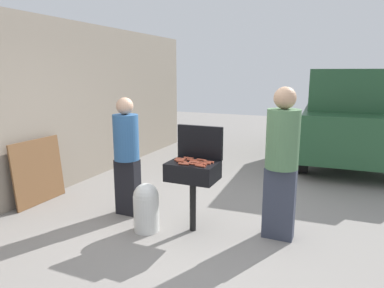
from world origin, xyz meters
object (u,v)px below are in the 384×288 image
(hot_dog_8, at_px, (184,164))
(hot_dog_12, at_px, (180,160))
(hot_dog_6, at_px, (205,163))
(hot_dog_13, at_px, (209,162))
(hot_dog_3, at_px, (198,165))
(person_left, at_px, (127,152))
(parked_minivan, at_px, (351,115))
(bbq_grill, at_px, (193,173))
(hot_dog_0, at_px, (200,166))
(hot_dog_10, at_px, (189,163))
(hot_dog_7, at_px, (195,161))
(hot_dog_5, at_px, (195,162))
(leaning_board, at_px, (38,172))
(hot_dog_14, at_px, (192,160))
(person_right, at_px, (282,159))
(hot_dog_9, at_px, (181,159))
(hot_dog_2, at_px, (202,164))
(hot_dog_1, at_px, (202,160))
(hot_dog_4, at_px, (189,158))
(hot_dog_11, at_px, (182,161))
(propane_tank, at_px, (146,206))

(hot_dog_8, xyz_separation_m, hot_dog_12, (-0.12, 0.14, 0.00))
(hot_dog_6, height_order, hot_dog_13, same)
(hot_dog_8, bearing_deg, hot_dog_3, 13.16)
(person_left, height_order, parked_minivan, parked_minivan)
(bbq_grill, bearing_deg, hot_dog_8, -109.59)
(hot_dog_3, xyz_separation_m, parked_minivan, (1.68, 4.83, 0.13))
(hot_dog_0, height_order, hot_dog_10, same)
(hot_dog_13, bearing_deg, hot_dog_7, -166.83)
(hot_dog_5, distance_m, leaning_board, 2.59)
(hot_dog_6, relative_size, hot_dog_13, 1.00)
(hot_dog_10, relative_size, hot_dog_14, 1.00)
(person_right, bearing_deg, hot_dog_7, 4.98)
(hot_dog_8, xyz_separation_m, hot_dog_14, (0.02, 0.20, 0.00))
(hot_dog_5, distance_m, hot_dog_9, 0.24)
(hot_dog_9, relative_size, hot_dog_10, 1.00)
(hot_dog_6, height_order, leaning_board, leaning_board)
(person_right, xyz_separation_m, leaning_board, (-3.54, -0.32, -0.49))
(hot_dog_5, height_order, hot_dog_8, same)
(hot_dog_7, height_order, person_left, person_left)
(hot_dog_7, distance_m, hot_dog_14, 0.07)
(hot_dog_2, distance_m, hot_dog_7, 0.15)
(hot_dog_14, bearing_deg, bbq_grill, -55.68)
(hot_dog_12, xyz_separation_m, person_right, (1.19, 0.26, 0.08))
(hot_dog_0, distance_m, hot_dog_12, 0.37)
(hot_dog_2, bearing_deg, hot_dog_7, 146.08)
(hot_dog_1, relative_size, hot_dog_6, 1.00)
(hot_dog_3, height_order, hot_dog_12, same)
(hot_dog_2, relative_size, hot_dog_10, 1.00)
(hot_dog_4, distance_m, hot_dog_12, 0.15)
(hot_dog_10, height_order, hot_dog_13, same)
(hot_dog_13, bearing_deg, hot_dog_11, -159.15)
(bbq_grill, relative_size, hot_dog_11, 6.82)
(hot_dog_0, bearing_deg, hot_dog_3, 140.11)
(hot_dog_7, height_order, leaning_board, leaning_board)
(hot_dog_10, bearing_deg, hot_dog_11, 158.37)
(hot_dog_12, xyz_separation_m, hot_dog_14, (0.14, 0.07, 0.00))
(leaning_board, bearing_deg, person_right, 5.18)
(hot_dog_4, height_order, hot_dog_6, same)
(hot_dog_11, bearing_deg, parked_minivan, 68.22)
(hot_dog_5, height_order, hot_dog_12, same)
(hot_dog_1, distance_m, person_left, 1.12)
(propane_tank, distance_m, person_right, 1.75)
(hot_dog_8, bearing_deg, hot_dog_11, 126.89)
(hot_dog_6, relative_size, parked_minivan, 0.03)
(hot_dog_4, xyz_separation_m, hot_dog_12, (-0.06, -0.13, 0.00))
(hot_dog_2, xyz_separation_m, leaning_board, (-2.67, -0.01, -0.41))
(hot_dog_4, bearing_deg, hot_dog_7, -37.10)
(propane_tank, bearing_deg, hot_dog_5, 20.03)
(hot_dog_5, bearing_deg, hot_dog_8, -126.84)
(hot_dog_3, distance_m, hot_dog_4, 0.32)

